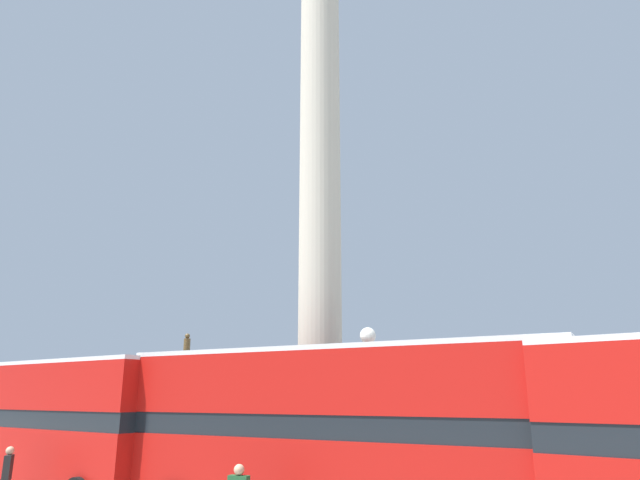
% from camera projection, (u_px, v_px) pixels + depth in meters
% --- Properties ---
extents(monument_column, '(4.86, 4.86, 22.45)m').
position_uv_depth(monument_column, '(320.00, 270.00, 20.88)').
color(monument_column, '#BCB29E').
rests_on(monument_column, ground_plane).
extents(bus_a, '(10.13, 2.89, 4.26)m').
position_uv_depth(bus_a, '(56.00, 420.00, 19.01)').
color(bus_a, '#B7140F').
rests_on(bus_a, ground_plane).
extents(bus_b, '(11.66, 3.67, 4.34)m').
position_uv_depth(bus_b, '(336.00, 427.00, 14.13)').
color(bus_b, '#B7140F').
rests_on(bus_b, ground_plane).
extents(equestrian_statue, '(4.11, 3.79, 6.47)m').
position_uv_depth(equestrian_statue, '(183.00, 420.00, 30.28)').
color(equestrian_statue, '#BCB29E').
rests_on(equestrian_statue, ground_plane).
extents(street_lamp, '(0.47, 0.47, 5.06)m').
position_uv_depth(street_lamp, '(369.00, 399.00, 15.96)').
color(street_lamp, black).
rests_on(street_lamp, ground_plane).
extents(pedestrian_by_plinth, '(0.48, 0.43, 1.76)m').
position_uv_depth(pedestrian_by_plinth, '(7.00, 475.00, 16.04)').
color(pedestrian_by_plinth, '#192347').
rests_on(pedestrian_by_plinth, ground_plane).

